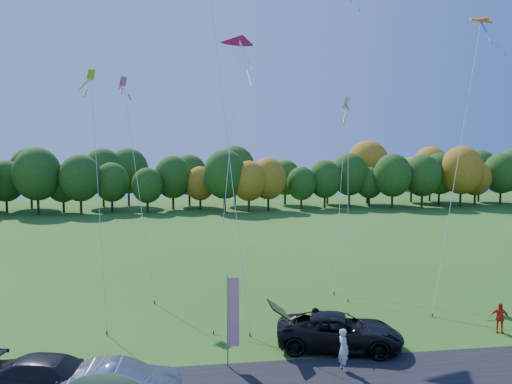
{
  "coord_description": "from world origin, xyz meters",
  "views": [
    {
      "loc": [
        -4.12,
        -22.24,
        9.41
      ],
      "look_at": [
        0.0,
        6.0,
        7.0
      ],
      "focal_mm": 35.0,
      "sensor_mm": 36.0,
      "label": 1
    }
  ],
  "objects": [
    {
      "name": "ground",
      "position": [
        0.0,
        0.0,
        0.0
      ],
      "size": [
        160.0,
        160.0,
        0.0
      ],
      "primitive_type": "plane",
      "color": "#245C18"
    },
    {
      "name": "tree_line",
      "position": [
        0.0,
        55.0,
        0.0
      ],
      "size": [
        116.0,
        12.0,
        10.0
      ],
      "primitive_type": null,
      "color": "#1E4711",
      "rests_on": "ground"
    },
    {
      "name": "black_suv",
      "position": [
        3.13,
        -0.07,
        0.82
      ],
      "size": [
        6.42,
        4.13,
        1.65
      ],
      "primitive_type": "imported",
      "rotation": [
        0.0,
        0.0,
        1.32
      ],
      "color": "black",
      "rests_on": "ground"
    },
    {
      "name": "silver_sedan",
      "position": [
        -6.55,
        -3.74,
        0.74
      ],
      "size": [
        4.59,
        1.81,
        1.49
      ],
      "primitive_type": "imported",
      "rotation": [
        0.0,
        0.0,
        1.52
      ],
      "color": "#ACABB0",
      "rests_on": "ground"
    },
    {
      "name": "dark_truck_a",
      "position": [
        -9.01,
        -3.12,
        0.79
      ],
      "size": [
        5.76,
        3.33,
        1.57
      ],
      "primitive_type": "imported",
      "rotation": [
        0.0,
        0.0,
        1.35
      ],
      "color": "black",
      "rests_on": "ground"
    },
    {
      "name": "person_tailgate_a",
      "position": [
        2.56,
        -2.34,
        0.91
      ],
      "size": [
        0.55,
        0.73,
        1.82
      ],
      "primitive_type": "imported",
      "rotation": [
        0.0,
        0.0,
        1.75
      ],
      "color": "silver",
      "rests_on": "ground"
    },
    {
      "name": "person_tailgate_b",
      "position": [
        2.24,
        0.95,
        0.84
      ],
      "size": [
        0.99,
        1.03,
        1.68
      ],
      "primitive_type": "imported",
      "rotation": [
        0.0,
        0.0,
        0.97
      ],
      "color": "gray",
      "rests_on": "ground"
    },
    {
      "name": "person_east",
      "position": [
        11.95,
        0.76,
        0.78
      ],
      "size": [
        0.97,
        0.82,
        1.56
      ],
      "primitive_type": "imported",
      "rotation": [
        0.0,
        0.0,
        -0.58
      ],
      "color": "red",
      "rests_on": "ground"
    },
    {
      "name": "feather_flag",
      "position": [
        -2.11,
        -1.29,
        2.47
      ],
      "size": [
        0.53,
        0.14,
        4.04
      ],
      "color": "#999999",
      "rests_on": "ground"
    },
    {
      "name": "kite_delta_blue",
      "position": [
        -1.84,
        7.05,
        12.56
      ],
      "size": [
        3.5,
        10.74,
        25.19
      ],
      "color": "#4C3F33",
      "rests_on": "ground"
    },
    {
      "name": "kite_parafoil_orange",
      "position": [
        7.56,
        12.27,
        11.67
      ],
      "size": [
        5.38,
        11.48,
        23.69
      ],
      "color": "#4C3F33",
      "rests_on": "ground"
    },
    {
      "name": "kite_delta_red",
      "position": [
        -1.4,
        7.59,
        8.86
      ],
      "size": [
        3.77,
        10.59,
        18.29
      ],
      "color": "#4C3F33",
      "rests_on": "ground"
    },
    {
      "name": "kite_parafoil_rainbow",
      "position": [
        12.71,
        6.4,
        9.17
      ],
      "size": [
        7.33,
        6.22,
        18.56
      ],
      "color": "#4C3F33",
      "rests_on": "ground"
    },
    {
      "name": "kite_diamond_yellow",
      "position": [
        -8.79,
        6.09,
        7.1
      ],
      "size": [
        1.9,
        5.96,
        14.44
      ],
      "color": "#4C3F33",
      "rests_on": "ground"
    },
    {
      "name": "kite_diamond_white",
      "position": [
        6.96,
        11.89,
        6.65
      ],
      "size": [
        3.63,
        7.5,
        13.9
      ],
      "color": "#4C3F33",
      "rests_on": "ground"
    },
    {
      "name": "kite_diamond_pink",
      "position": [
        -7.16,
        11.65,
        7.28
      ],
      "size": [
        2.96,
        7.35,
        14.98
      ],
      "color": "#4C3F33",
      "rests_on": "ground"
    }
  ]
}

